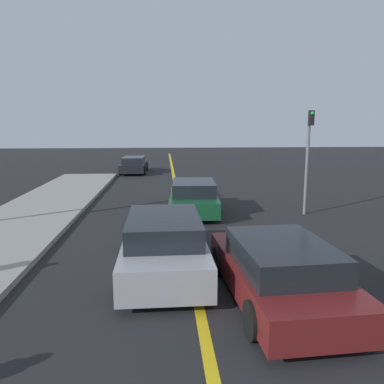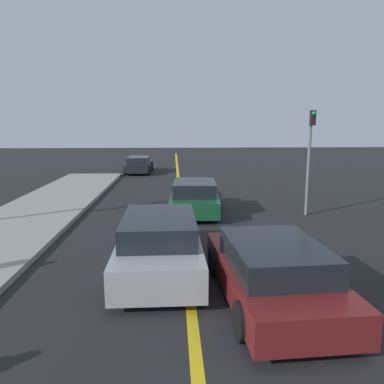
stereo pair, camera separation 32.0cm
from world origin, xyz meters
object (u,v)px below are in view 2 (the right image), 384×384
object	(u,v)px
car_near_right_lane	(272,271)
car_parked_left_lot	(139,165)
car_ahead_center	(160,243)
traffic_light	(310,152)
car_far_distant	(194,197)

from	to	relation	value
car_near_right_lane	car_parked_left_lot	bearing A→B (deg)	98.78
car_ahead_center	traffic_light	distance (m)	7.80
car_ahead_center	car_parked_left_lot	distance (m)	18.92
car_parked_left_lot	traffic_light	bearing A→B (deg)	-59.40
car_ahead_center	car_parked_left_lot	xyz separation A→B (m)	(-2.18, 18.79, -0.09)
car_near_right_lane	car_ahead_center	distance (m)	2.87
car_far_distant	traffic_light	bearing A→B (deg)	-5.36
car_near_right_lane	car_parked_left_lot	distance (m)	21.03
car_parked_left_lot	traffic_light	world-z (taller)	traffic_light
car_ahead_center	traffic_light	world-z (taller)	traffic_light
car_far_distant	traffic_light	xyz separation A→B (m)	(4.32, -0.64, 1.83)
car_near_right_lane	traffic_light	bearing A→B (deg)	61.91
car_near_right_lane	car_far_distant	xyz separation A→B (m)	(-1.10, 7.66, 0.01)
traffic_light	car_far_distant	bearing A→B (deg)	171.55
car_near_right_lane	traffic_light	xyz separation A→B (m)	(3.22, 7.01, 1.84)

